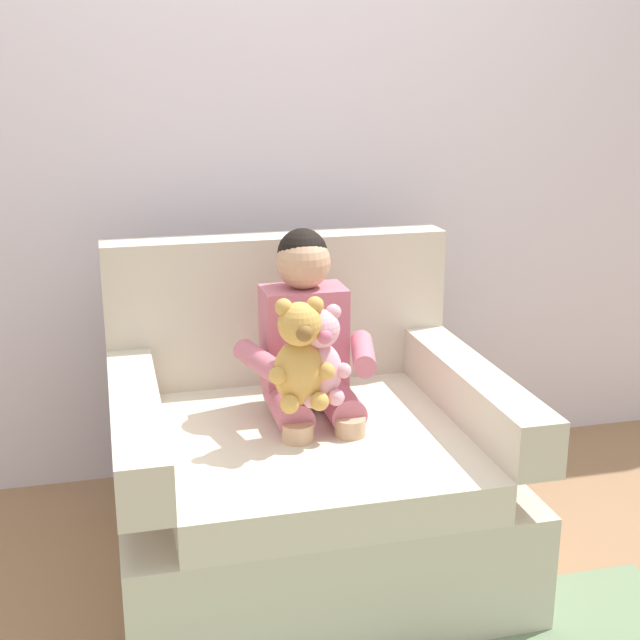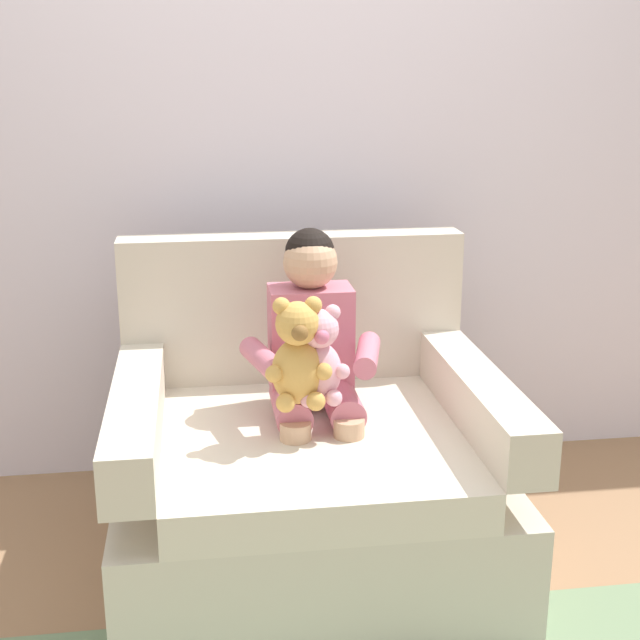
{
  "view_description": "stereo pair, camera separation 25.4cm",
  "coord_description": "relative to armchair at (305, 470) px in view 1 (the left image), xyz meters",
  "views": [
    {
      "loc": [
        -0.57,
        -2.41,
        1.55
      ],
      "look_at": [
        0.03,
        -0.05,
        0.83
      ],
      "focal_mm": 49.24,
      "sensor_mm": 36.0,
      "label": 1
    },
    {
      "loc": [
        -0.32,
        -2.46,
        1.55
      ],
      "look_at": [
        0.03,
        -0.05,
        0.83
      ],
      "focal_mm": 49.24,
      "sensor_mm": 36.0,
      "label": 2
    }
  ],
  "objects": [
    {
      "name": "ground_plane",
      "position": [
        0.0,
        -0.04,
        -0.31
      ],
      "size": [
        8.0,
        8.0,
        0.0
      ],
      "primitive_type": "plane",
      "color": "#936D4C"
    },
    {
      "name": "back_wall",
      "position": [
        0.0,
        0.78,
        0.99
      ],
      "size": [
        6.0,
        0.1,
        2.6
      ],
      "primitive_type": "cube",
      "color": "silver",
      "rests_on": "ground"
    },
    {
      "name": "armchair",
      "position": [
        0.0,
        0.0,
        0.0
      ],
      "size": [
        1.17,
        1.04,
        0.98
      ],
      "color": "beige",
      "rests_on": "ground"
    },
    {
      "name": "seated_child",
      "position": [
        0.03,
        0.05,
        0.38
      ],
      "size": [
        0.45,
        0.39,
        0.82
      ],
      "rotation": [
        0.0,
        0.0,
        -0.11
      ],
      "color": "#C66B7F",
      "rests_on": "armchair"
    },
    {
      "name": "plush_honey",
      "position": [
        -0.05,
        -0.14,
        0.43
      ],
      "size": [
        0.19,
        0.16,
        0.33
      ],
      "rotation": [
        0.0,
        0.0,
        0.22
      ],
      "color": "gold",
      "rests_on": "armchair"
    },
    {
      "name": "plush_pink",
      "position": [
        0.02,
        -0.12,
        0.41
      ],
      "size": [
        0.17,
        0.14,
        0.29
      ],
      "rotation": [
        0.0,
        0.0,
        0.23
      ],
      "color": "#EAA8BC",
      "rests_on": "armchair"
    }
  ]
}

